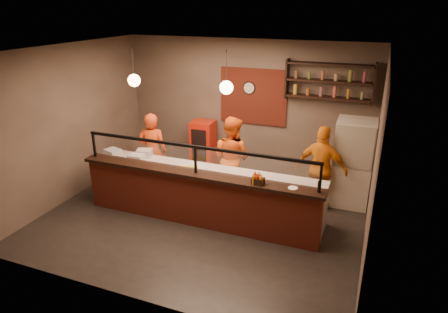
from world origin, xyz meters
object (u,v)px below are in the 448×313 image
at_px(cook_mid, 232,158).
at_px(pizza_dough, 192,167).
at_px(fridge, 353,163).
at_px(pepper_mill, 319,187).
at_px(condiment_caddy, 258,181).
at_px(cook_left, 153,152).
at_px(red_cooler, 203,146).
at_px(wall_clock, 249,88).
at_px(cook_right, 322,169).

xyz_separation_m(cook_mid, pizza_dough, (-0.54, -0.81, 0.01)).
relative_size(fridge, pepper_mill, 9.10).
bearing_deg(condiment_caddy, cook_left, 157.63).
height_order(red_cooler, pepper_mill, red_cooler).
bearing_deg(pizza_dough, cook_left, 155.63).
height_order(fridge, pizza_dough, fridge).
relative_size(fridge, condiment_caddy, 8.90).
bearing_deg(cook_mid, wall_clock, -70.04).
xyz_separation_m(cook_left, red_cooler, (0.60, 1.36, -0.24)).
relative_size(wall_clock, pizza_dough, 0.58).
relative_size(wall_clock, condiment_caddy, 1.48).
bearing_deg(wall_clock, cook_right, -33.33).
distance_m(cook_left, condiment_caddy, 2.99).
bearing_deg(cook_left, red_cooler, -130.64).
relative_size(fridge, pizza_dough, 3.51).
distance_m(cook_right, pizza_dough, 2.57).
bearing_deg(red_cooler, cook_right, -20.12).
height_order(cook_right, condiment_caddy, cook_right).
bearing_deg(cook_mid, fridge, -150.11).
bearing_deg(cook_left, fridge, 174.71).
xyz_separation_m(wall_clock, red_cooler, (-1.06, -0.31, -1.47)).
distance_m(cook_mid, condiment_caddy, 1.72).
bearing_deg(cook_right, red_cooler, -8.10).
distance_m(cook_right, fridge, 0.72).
xyz_separation_m(wall_clock, condiment_caddy, (1.09, -2.81, -0.98)).
relative_size(wall_clock, red_cooler, 0.24).
distance_m(wall_clock, cook_mid, 1.87).
height_order(fridge, condiment_caddy, fridge).
bearing_deg(red_cooler, cook_left, -116.05).
height_order(cook_mid, fridge, fridge).
distance_m(fridge, pepper_mill, 1.99).
height_order(cook_left, red_cooler, cook_left).
bearing_deg(cook_right, wall_clock, -23.54).
bearing_deg(red_cooler, cook_mid, -46.00).
height_order(cook_mid, red_cooler, cook_mid).
distance_m(cook_mid, cook_right, 1.86).
bearing_deg(pepper_mill, condiment_caddy, -176.94).
xyz_separation_m(red_cooler, pepper_mill, (3.16, -2.44, 0.53)).
bearing_deg(pizza_dough, pepper_mill, -11.69).
distance_m(fridge, pizza_dough, 3.26).
xyz_separation_m(wall_clock, pepper_mill, (2.10, -2.75, -0.94)).
xyz_separation_m(cook_mid, cook_right, (1.85, 0.14, -0.02)).
distance_m(red_cooler, condiment_caddy, 3.33).
height_order(red_cooler, condiment_caddy, red_cooler).
distance_m(cook_right, pepper_mill, 1.51).
bearing_deg(pepper_mill, cook_left, 163.99).
distance_m(cook_left, red_cooler, 1.51).
xyz_separation_m(red_cooler, condiment_caddy, (2.15, -2.50, 0.48)).
bearing_deg(pepper_mill, red_cooler, 142.29).
bearing_deg(cook_mid, condiment_caddy, 141.49).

